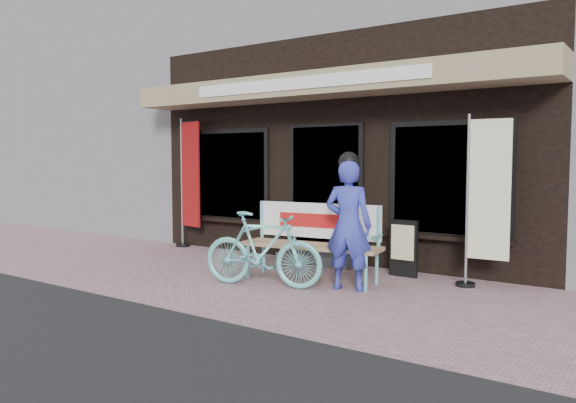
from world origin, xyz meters
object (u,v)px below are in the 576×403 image
Objects in this scene: bicycle at (263,249)px; nobori_cream at (485,199)px; bench at (314,235)px; nobori_red at (189,181)px; person at (348,222)px; menu_stand at (404,248)px.

bicycle is 0.73× the size of nobori_cream.
nobori_cream is at bearing 13.81° from bench.
nobori_red is at bearing 155.40° from bench.
nobori_cream is at bearing 25.91° from person.
bench is 0.75m from person.
person is 1.25m from menu_stand.
bicycle reaches higher than menu_stand.
bicycle is 0.67× the size of nobori_red.
bench is at bearing -5.04° from nobori_red.
nobori_red is at bearing 150.98° from person.
bench is 2.25m from nobori_cream.
bench reaches higher than bicycle.
person is (0.66, -0.25, 0.24)m from bench.
nobori_cream reaches higher than menu_stand.
nobori_cream is at bearing -72.40° from bicycle.
menu_stand is at bearing 171.28° from nobori_cream.
person reaches higher than bicycle.
bicycle is 3.59m from nobori_red.
nobori_red is (-3.04, 1.75, 0.75)m from bicycle.
nobori_red is 4.36m from menu_stand.
bicycle is at bearing -121.68° from bench.
bench is at bearing -39.26° from bicycle.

